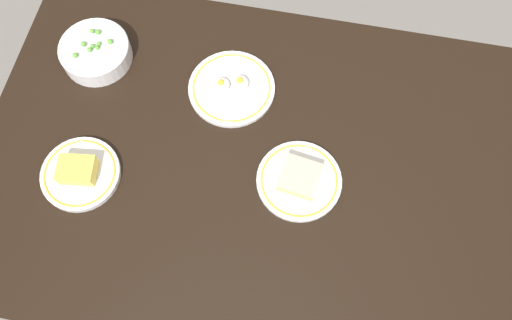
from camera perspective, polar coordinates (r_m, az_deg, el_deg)
name	(u,v)px	position (r cm, az deg, el deg)	size (l,w,h in cm)	color
dining_table	(256,166)	(124.17, 0.00, -0.71)	(133.18, 89.94, 4.00)	black
plate_eggs	(232,88)	(130.70, -2.72, 8.02)	(21.82, 21.82, 4.25)	silver
plate_cheese	(80,173)	(126.65, -18.92, -1.35)	(18.52, 18.52, 5.27)	silver
plate_sandwich	(299,180)	(119.88, 4.81, -2.18)	(19.96, 19.96, 4.26)	silver
bowl_peas	(96,52)	(140.13, -17.33, 11.36)	(17.85, 17.85, 6.19)	silver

